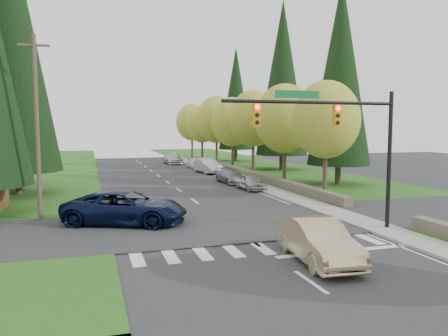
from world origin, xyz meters
name	(u,v)px	position (x,y,z in m)	size (l,w,h in m)	color
ground	(297,272)	(0.00, 0.00, 0.00)	(120.00, 120.00, 0.00)	#28282B
grass_east	(328,185)	(13.00, 20.00, 0.03)	(14.00, 110.00, 0.06)	#275717
cross_street	(228,224)	(0.00, 8.00, 0.00)	(120.00, 8.00, 0.10)	#28282B
sidewalk_east	(254,184)	(6.90, 22.00, 0.07)	(1.80, 80.00, 0.13)	gray
curb_east	(245,185)	(6.05, 22.00, 0.07)	(0.20, 80.00, 0.13)	gray
stone_wall_north	(242,172)	(8.60, 30.00, 0.35)	(0.70, 40.00, 0.70)	#4C4438
traffic_signal	(339,129)	(4.37, 4.50, 4.98)	(8.70, 0.37, 6.80)	black
utility_pole	(37,126)	(-9.50, 12.00, 5.14)	(1.60, 0.24, 10.00)	#473828
decid_tree_0	(326,120)	(9.20, 14.00, 5.60)	(4.80, 4.80, 8.37)	#38281C
decid_tree_1	(285,119)	(9.30, 21.00, 5.80)	(5.20, 5.20, 8.80)	#38281C
decid_tree_2	(253,119)	(9.10, 28.00, 5.93)	(5.00, 5.00, 8.82)	#38281C
decid_tree_3	(233,122)	(9.20, 35.00, 5.66)	(5.00, 5.00, 8.55)	#38281C
decid_tree_4	(217,120)	(9.30, 42.00, 6.06)	(5.40, 5.40, 9.18)	#38281C
decid_tree_5	(202,124)	(9.10, 49.00, 5.53)	(4.80, 4.80, 8.30)	#38281C
decid_tree_6	(192,122)	(9.20, 56.00, 5.86)	(5.20, 5.20, 8.86)	#38281C
conifer_w_c	(12,41)	(-12.00, 22.00, 11.29)	(6.46, 6.46, 20.80)	#38281C
conifer_e_a	(340,72)	(14.00, 20.00, 9.79)	(5.44, 5.44, 17.80)	#38281C
conifer_e_b	(282,78)	(15.00, 34.00, 10.79)	(6.12, 6.12, 19.80)	#38281C
conifer_e_c	(236,98)	(14.00, 48.00, 9.29)	(5.10, 5.10, 16.80)	#38281C
sedan_champagne	(318,241)	(1.32, 0.90, 0.80)	(1.69, 4.86, 1.60)	#CEB889
suv_navy	(126,208)	(-5.11, 9.50, 0.88)	(2.94, 6.37, 1.77)	black
parked_car_a	(250,182)	(5.60, 19.50, 0.66)	(1.55, 3.85, 1.31)	#A9AAAE
parked_car_b	(231,176)	(5.40, 24.04, 0.64)	(1.80, 4.42, 1.28)	gray
parked_car_c	(207,166)	(5.60, 33.03, 0.82)	(1.74, 4.98, 1.64)	silver
parked_car_d	(195,163)	(5.60, 39.05, 0.65)	(1.53, 3.81, 1.30)	white
parked_car_e	(173,158)	(4.20, 46.23, 0.76)	(2.13, 5.23, 1.52)	silver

